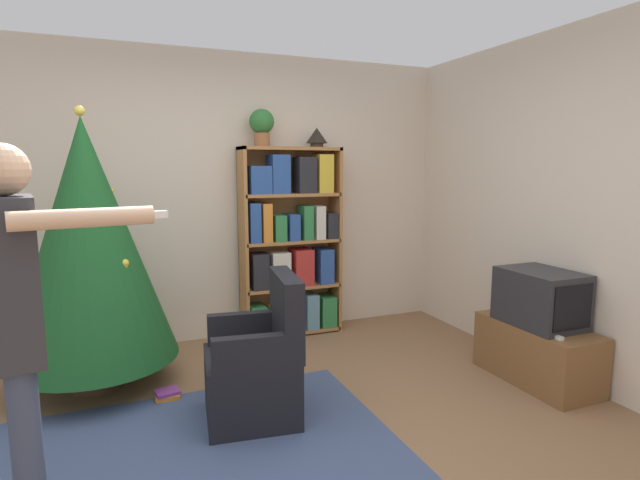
{
  "coord_description": "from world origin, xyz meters",
  "views": [
    {
      "loc": [
        -0.72,
        -2.41,
        1.59
      ],
      "look_at": [
        0.66,
        0.96,
        1.05
      ],
      "focal_mm": 28.0,
      "sensor_mm": 36.0,
      "label": 1
    }
  ],
  "objects_px": {
    "armchair": "(258,368)",
    "potted_plant": "(262,125)",
    "bookshelf": "(291,245)",
    "standing_person": "(19,323)",
    "table_lamp": "(317,136)",
    "television": "(541,298)",
    "christmas_tree": "(89,242)"
  },
  "relations": [
    {
      "from": "bookshelf",
      "to": "table_lamp",
      "type": "bearing_deg",
      "value": 2.05
    },
    {
      "from": "standing_person",
      "to": "christmas_tree",
      "type": "bearing_deg",
      "value": 164.49
    },
    {
      "from": "armchair",
      "to": "potted_plant",
      "type": "height_order",
      "value": "potted_plant"
    },
    {
      "from": "television",
      "to": "armchair",
      "type": "xyz_separation_m",
      "value": [
        -2.06,
        0.27,
        -0.32
      ]
    },
    {
      "from": "potted_plant",
      "to": "table_lamp",
      "type": "bearing_deg",
      "value": -0.0
    },
    {
      "from": "bookshelf",
      "to": "potted_plant",
      "type": "xyz_separation_m",
      "value": [
        -0.26,
        0.01,
        1.1
      ]
    },
    {
      "from": "bookshelf",
      "to": "table_lamp",
      "type": "height_order",
      "value": "table_lamp"
    },
    {
      "from": "standing_person",
      "to": "table_lamp",
      "type": "relative_size",
      "value": 8.37
    },
    {
      "from": "television",
      "to": "table_lamp",
      "type": "bearing_deg",
      "value": 122.05
    },
    {
      "from": "table_lamp",
      "to": "potted_plant",
      "type": "bearing_deg",
      "value": 180.0
    },
    {
      "from": "christmas_tree",
      "to": "potted_plant",
      "type": "bearing_deg",
      "value": 22.2
    },
    {
      "from": "television",
      "to": "table_lamp",
      "type": "xyz_separation_m",
      "value": [
        -1.07,
        1.71,
        1.23
      ]
    },
    {
      "from": "potted_plant",
      "to": "table_lamp",
      "type": "height_order",
      "value": "potted_plant"
    },
    {
      "from": "television",
      "to": "christmas_tree",
      "type": "relative_size",
      "value": 0.28
    },
    {
      "from": "bookshelf",
      "to": "standing_person",
      "type": "bearing_deg",
      "value": -129.9
    },
    {
      "from": "christmas_tree",
      "to": "table_lamp",
      "type": "bearing_deg",
      "value": 16.61
    },
    {
      "from": "armchair",
      "to": "christmas_tree",
      "type": "bearing_deg",
      "value": -124.64
    },
    {
      "from": "bookshelf",
      "to": "potted_plant",
      "type": "bearing_deg",
      "value": 177.99
    },
    {
      "from": "television",
      "to": "table_lamp",
      "type": "relative_size",
      "value": 2.84
    },
    {
      "from": "potted_plant",
      "to": "table_lamp",
      "type": "relative_size",
      "value": 1.65
    },
    {
      "from": "christmas_tree",
      "to": "armchair",
      "type": "bearing_deg",
      "value": -41.91
    },
    {
      "from": "television",
      "to": "armchair",
      "type": "height_order",
      "value": "armchair"
    },
    {
      "from": "bookshelf",
      "to": "armchair",
      "type": "xyz_separation_m",
      "value": [
        -0.73,
        -1.44,
        -0.53
      ]
    },
    {
      "from": "bookshelf",
      "to": "standing_person",
      "type": "relative_size",
      "value": 1.05
    },
    {
      "from": "standing_person",
      "to": "table_lamp",
      "type": "xyz_separation_m",
      "value": [
        2.13,
        2.24,
        0.87
      ]
    },
    {
      "from": "bookshelf",
      "to": "potted_plant",
      "type": "relative_size",
      "value": 5.36
    },
    {
      "from": "armchair",
      "to": "table_lamp",
      "type": "bearing_deg",
      "value": 153.0
    },
    {
      "from": "armchair",
      "to": "potted_plant",
      "type": "relative_size",
      "value": 2.8
    },
    {
      "from": "bookshelf",
      "to": "armchair",
      "type": "relative_size",
      "value": 1.92
    },
    {
      "from": "television",
      "to": "potted_plant",
      "type": "distance_m",
      "value": 2.69
    },
    {
      "from": "armchair",
      "to": "standing_person",
      "type": "distance_m",
      "value": 1.55
    },
    {
      "from": "bookshelf",
      "to": "armchair",
      "type": "distance_m",
      "value": 1.7
    }
  ]
}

